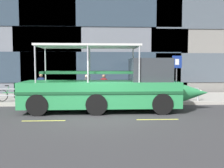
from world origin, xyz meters
TOP-DOWN VIEW (x-y plane):
  - ground_plane at (0.00, 0.00)m, footprint 120.00×120.00m
  - sidewalk at (0.00, 5.60)m, footprint 32.00×4.80m
  - curb_edge at (0.00, 3.11)m, footprint 32.00×0.18m
  - lane_centreline at (-0.00, -0.75)m, footprint 25.80×0.12m
  - curb_guardrail at (-0.01, 3.45)m, footprint 11.82×0.09m
  - parking_sign at (4.74, 4.15)m, footprint 0.60×0.12m
  - leaned_bicycle at (-5.29, 3.78)m, footprint 1.74×0.46m
  - duck_tour_boat at (0.56, 1.45)m, footprint 9.62×2.55m
  - pedestrian_near_bow at (3.83, 4.28)m, footprint 0.47×0.30m
  - pedestrian_mid_left at (0.22, 4.47)m, footprint 0.44×0.22m
  - pedestrian_mid_right at (-0.89, 5.04)m, footprint 0.30×0.38m
  - pedestrian_near_stern at (-3.70, 4.62)m, footprint 0.44×0.27m

SIDE VIEW (x-z plane):
  - ground_plane at x=0.00m, z-range 0.00..0.00m
  - lane_centreline at x=0.00m, z-range 0.00..0.01m
  - sidewalk at x=0.00m, z-range 0.00..0.18m
  - curb_edge at x=0.00m, z-range 0.00..0.18m
  - leaned_bicycle at x=-5.29m, z-range 0.08..1.04m
  - curb_guardrail at x=-0.01m, z-range 0.32..1.11m
  - pedestrian_mid_right at x=-0.89m, z-range 0.34..1.87m
  - pedestrian_mid_left at x=0.22m, z-range 0.34..1.90m
  - duck_tour_boat at x=0.56m, z-range -0.53..2.78m
  - pedestrian_near_stern at x=-3.70m, z-range 0.35..1.95m
  - pedestrian_near_bow at x=3.83m, z-range 0.36..2.09m
  - parking_sign at x=4.74m, z-range 0.67..3.38m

